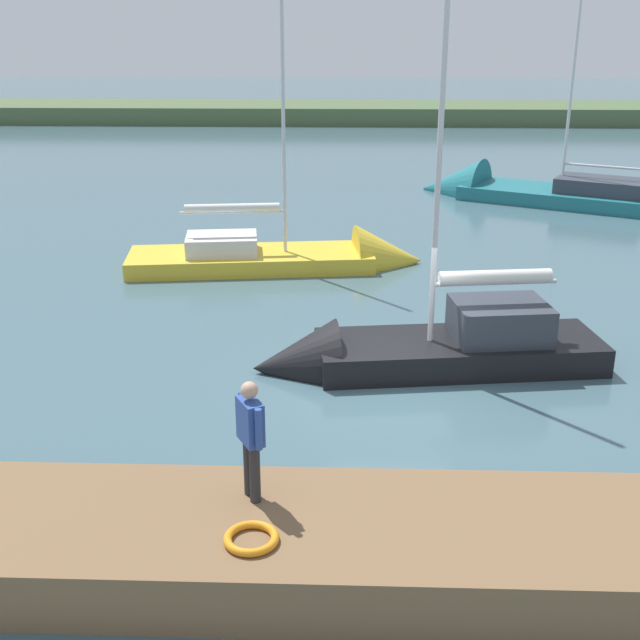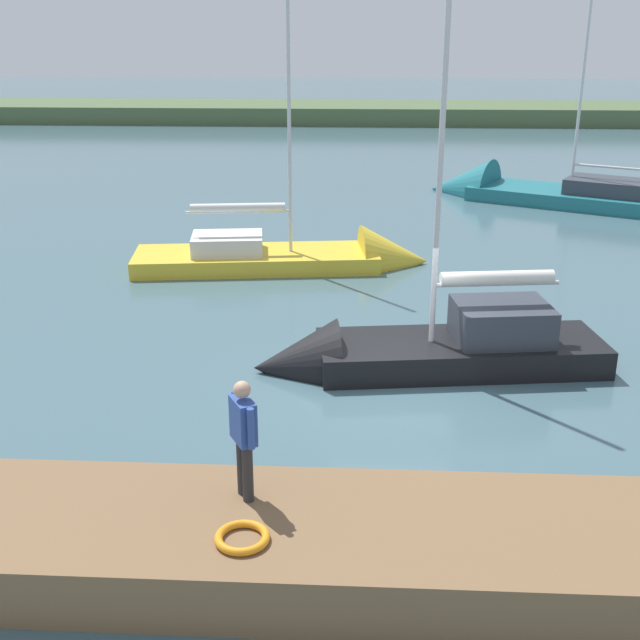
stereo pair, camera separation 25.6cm
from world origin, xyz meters
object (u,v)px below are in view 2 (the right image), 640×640
at_px(life_ring_buoy, 242,538).
at_px(person_on_dock, 244,432).
at_px(sailboat_behind_pier, 532,197).
at_px(sailboat_inner_slip, 311,261).
at_px(sailboat_outer_mooring, 412,357).

distance_m(life_ring_buoy, person_on_dock, 1.30).
bearing_deg(sailboat_behind_pier, sailboat_inner_slip, 77.64).
distance_m(sailboat_inner_slip, sailboat_outer_mooring, 7.59).
height_order(sailboat_inner_slip, person_on_dock, sailboat_inner_slip).
distance_m(sailboat_outer_mooring, sailboat_behind_pier, 17.91).
bearing_deg(person_on_dock, life_ring_buoy, -113.26).
relative_size(sailboat_inner_slip, sailboat_behind_pier, 0.82).
xyz_separation_m(sailboat_inner_slip, sailboat_outer_mooring, (-2.48, 7.18, 0.08)).
distance_m(life_ring_buoy, sailboat_behind_pier, 25.30).
relative_size(sailboat_behind_pier, person_on_dock, 7.39).
height_order(life_ring_buoy, sailboat_outer_mooring, sailboat_outer_mooring).
xyz_separation_m(life_ring_buoy, sailboat_outer_mooring, (-2.39, -6.99, -0.57)).
bearing_deg(person_on_dock, sailboat_behind_pier, 41.70).
xyz_separation_m(sailboat_inner_slip, sailboat_behind_pier, (-8.15, -9.82, -0.04)).
bearing_deg(sailboat_inner_slip, sailboat_behind_pier, 43.05).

